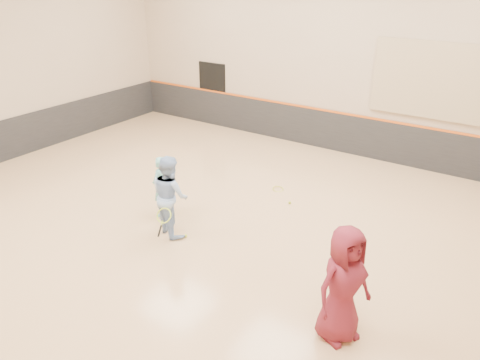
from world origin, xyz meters
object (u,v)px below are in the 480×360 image
Objects in this scene: young_man at (343,285)px; girl at (161,187)px; spare_racket at (278,187)px; instructor at (170,195)px.

girl is at bearing 100.25° from young_man.
young_man reaches higher than spare_racket.
instructor is 3.31m from spare_racket.
girl is 2.27× the size of spare_racket.
instructor is at bearing -105.37° from spare_racket.
instructor is 2.78× the size of spare_racket.
spare_racket is at bearing 139.18° from girl.
spare_racket is (0.85, 3.09, -0.81)m from instructor.
girl is at bearing -120.55° from spare_racket.
instructor is 4.31m from young_man.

